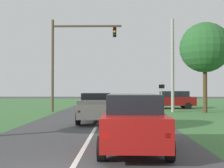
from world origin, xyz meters
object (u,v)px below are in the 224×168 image
red_suv_near (134,121)px  pickup_truck_lead (97,107)px  keep_moving_sign (162,93)px  utility_pole_right (173,65)px  traffic_light (69,52)px  oak_tree_right (205,48)px  crossing_suv_far (172,99)px

red_suv_near → pickup_truck_lead: 8.32m
keep_moving_sign → utility_pole_right: size_ratio=0.32×
pickup_truck_lead → utility_pole_right: (6.27, 7.82, 3.25)m
red_suv_near → utility_pole_right: 16.84m
red_suv_near → traffic_light: traffic_light is taller
keep_moving_sign → red_suv_near: bearing=-102.2°
traffic_light → oak_tree_right: 12.18m
pickup_truck_lead → keep_moving_sign: keep_moving_sign is taller
red_suv_near → oak_tree_right: oak_tree_right is taller
red_suv_near → crossing_suv_far: red_suv_near is taller
traffic_light → oak_tree_right: size_ratio=1.07×
traffic_light → utility_pole_right: bearing=-2.0°
traffic_light → keep_moving_sign: bearing=-4.3°
keep_moving_sign → crossing_suv_far: size_ratio=0.56×
crossing_suv_far → pickup_truck_lead: bearing=-119.8°
red_suv_near → pickup_truck_lead: size_ratio=0.84×
traffic_light → utility_pole_right: 9.50m
red_suv_near → keep_moving_sign: bearing=77.8°
pickup_truck_lead → traffic_light: (-3.14, 8.15, 4.51)m
keep_moving_sign → oak_tree_right: oak_tree_right is taller
utility_pole_right → traffic_light: bearing=178.0°
crossing_suv_far → utility_pole_right: (-0.89, -4.68, 3.23)m
keep_moving_sign → utility_pole_right: (1.05, 0.30, 2.50)m
pickup_truck_lead → oak_tree_right: bearing=39.1°
pickup_truck_lead → traffic_light: 9.83m
pickup_truck_lead → crossing_suv_far: (7.16, 12.50, 0.02)m
oak_tree_right → utility_pole_right: utility_pole_right is taller
pickup_truck_lead → keep_moving_sign: (5.23, 7.52, 0.75)m
red_suv_near → pickup_truck_lead: (-1.85, 8.11, -0.05)m
crossing_suv_far → utility_pole_right: size_ratio=0.57×
keep_moving_sign → crossing_suv_far: (1.93, 4.98, -0.73)m
traffic_light → pickup_truck_lead: bearing=-68.9°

